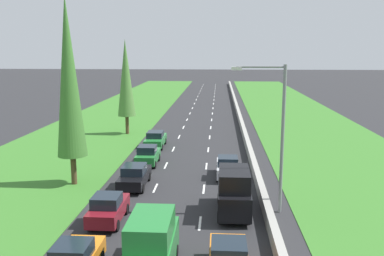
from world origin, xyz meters
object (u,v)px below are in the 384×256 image
black_van_right_lane (234,191)px  poplar_tree_second (69,78)px  black_sedan_left_lane (135,176)px  silver_hatchback_right_lane (228,167)px  green_van_centre_lane (152,245)px  poplar_tree_third (126,78)px  maroon_hatchback_left_lane_third (108,208)px  street_light_mast (277,128)px  green_sedan_left_lane (156,139)px  green_hatchback_left_lane (148,155)px

black_van_right_lane → poplar_tree_second: size_ratio=0.36×
black_sedan_left_lane → silver_hatchback_right_lane: bearing=21.4°
green_van_centre_lane → black_sedan_left_lane: bearing=104.9°
silver_hatchback_right_lane → poplar_tree_third: poplar_tree_third is taller
black_sedan_left_lane → green_van_centre_lane: 12.42m
maroon_hatchback_left_lane_third → black_van_right_lane: size_ratio=0.80×
silver_hatchback_right_lane → poplar_tree_second: 13.59m
green_van_centre_lane → poplar_tree_third: size_ratio=0.44×
black_van_right_lane → poplar_tree_third: poplar_tree_third is taller
maroon_hatchback_left_lane_third → silver_hatchback_right_lane: bearing=52.3°
black_sedan_left_lane → silver_hatchback_right_lane: size_ratio=1.15×
black_sedan_left_lane → green_van_centre_lane: size_ratio=0.92×
black_sedan_left_lane → black_van_right_lane: 8.43m
black_sedan_left_lane → silver_hatchback_right_lane: 7.30m
poplar_tree_second → street_light_mast: size_ratio=1.52×
black_sedan_left_lane → poplar_tree_second: (-4.57, 0.22, 7.06)m
black_sedan_left_lane → street_light_mast: 11.32m
poplar_tree_third → street_light_mast: poplar_tree_third is taller
green_van_centre_lane → poplar_tree_second: poplar_tree_second is taller
green_sedan_left_lane → poplar_tree_third: (-4.34, 6.43, 5.76)m
green_van_centre_lane → poplar_tree_second: bearing=122.5°
maroon_hatchback_left_lane_third → green_sedan_left_lane: (-0.14, 19.04, -0.02)m
silver_hatchback_right_lane → poplar_tree_second: size_ratio=0.29×
green_van_centre_lane → black_van_right_lane: (3.82, 7.36, 0.00)m
green_sedan_left_lane → silver_hatchback_right_lane: (7.17, -9.93, 0.02)m
poplar_tree_third → green_van_centre_lane: bearing=-75.7°
street_light_mast → black_van_right_lane: bearing=-171.5°
black_sedan_left_lane → green_van_centre_lane: green_van_centre_lane is taller
green_van_centre_lane → green_sedan_left_lane: bearing=98.3°
green_hatchback_left_lane → street_light_mast: 14.64m
black_van_right_lane → street_light_mast: bearing=8.5°
maroon_hatchback_left_lane_third → green_sedan_left_lane: 19.04m
black_sedan_left_lane → silver_hatchback_right_lane: silver_hatchback_right_lane is taller
black_van_right_lane → poplar_tree_third: size_ratio=0.44×
green_van_centre_lane → street_light_mast: (6.32, 7.74, 3.83)m
poplar_tree_third → street_light_mast: size_ratio=1.23×
maroon_hatchback_left_lane_third → poplar_tree_second: bearing=123.0°
black_van_right_lane → street_light_mast: (2.49, 0.37, 3.83)m
black_van_right_lane → street_light_mast: size_ratio=0.54×
silver_hatchback_right_lane → street_light_mast: (2.72, -6.91, 4.40)m
silver_hatchback_right_lane → green_hatchback_left_lane: bearing=154.4°
green_hatchback_left_lane → black_van_right_lane: size_ratio=0.80×
green_hatchback_left_lane → green_sedan_left_lane: 6.67m
silver_hatchback_right_lane → maroon_hatchback_left_lane_third: bearing=-127.7°
silver_hatchback_right_lane → poplar_tree_third: (-11.50, 16.37, 5.73)m
maroon_hatchback_left_lane_third → green_sedan_left_lane: maroon_hatchback_left_lane_third is taller
street_light_mast → green_hatchback_left_lane: bearing=133.2°
green_van_centre_lane → silver_hatchback_right_lane: 15.09m
maroon_hatchback_left_lane_third → poplar_tree_second: poplar_tree_second is taller
green_van_centre_lane → silver_hatchback_right_lane: (3.59, 14.64, -0.56)m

